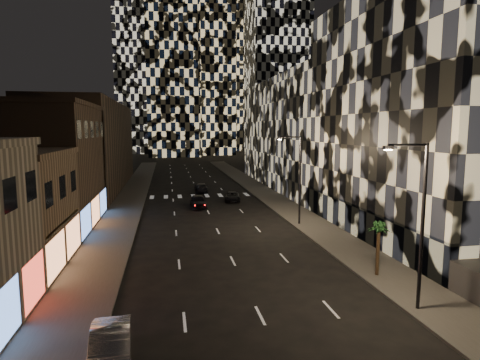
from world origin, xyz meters
name	(u,v)px	position (x,y,z in m)	size (l,w,h in m)	color
sidewalk_left	(131,197)	(-10.00, 50.00, 0.07)	(4.00, 120.00, 0.15)	#47443F
sidewalk_right	(266,193)	(10.00, 50.00, 0.07)	(4.00, 120.00, 0.15)	#47443F
curb_left	(146,197)	(-7.90, 50.00, 0.07)	(0.20, 120.00, 0.15)	#4C4C47
curb_right	(252,194)	(7.90, 50.00, 0.07)	(0.20, 120.00, 0.15)	#4C4C47
retail_brown	(41,168)	(-17.00, 33.50, 6.00)	(10.00, 15.00, 12.00)	#4B382A
retail_filler_left	(90,146)	(-17.00, 60.00, 7.00)	(10.00, 40.00, 14.00)	#4B382A
midrise_right	(440,116)	(20.00, 24.50, 11.00)	(16.00, 25.00, 22.00)	#232326
midrise_base	(358,221)	(12.30, 24.50, 1.50)	(0.60, 25.00, 3.00)	#383838
midrise_filler_right	(313,134)	(20.00, 57.00, 9.00)	(16.00, 40.00, 18.00)	#232326
tower_right_mid	(277,15)	(35.00, 135.00, 50.00)	(20.00, 20.00, 100.00)	black
tower_left_back	(145,4)	(-12.00, 165.00, 60.00)	(24.00, 24.00, 120.00)	black
tower_center_low	(172,21)	(-2.00, 140.00, 47.50)	(18.00, 18.00, 95.00)	black
streetlight_near	(419,215)	(8.35, 10.00, 5.35)	(2.55, 0.25, 9.00)	black
streetlight_far	(298,174)	(8.35, 30.00, 5.35)	(2.55, 0.25, 9.00)	black
car_silver_parked	(110,348)	(-7.20, 7.67, 0.77)	(1.64, 4.70, 1.55)	gray
car_dark_midlane	(198,201)	(-0.93, 41.20, 0.79)	(1.86, 4.62, 1.57)	black
car_dark_oncoming	(201,188)	(0.50, 53.58, 0.70)	(1.95, 4.80, 1.39)	black
car_dark_rightlane	(232,197)	(4.00, 44.86, 0.61)	(2.04, 4.41, 1.23)	black
palm_tree	(379,231)	(9.00, 15.07, 3.15)	(1.83, 1.86, 3.64)	#47331E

